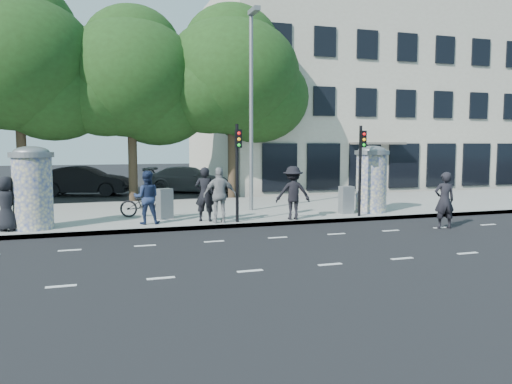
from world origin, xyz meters
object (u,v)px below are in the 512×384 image
object	(u,v)px
ad_column_left	(33,186)
ped_b	(205,194)
traffic_pole_far	(361,161)
ped_c	(147,197)
cabinet_right	(346,200)
car_right	(190,180)
traffic_pole_near	(237,163)
ped_d	(293,193)
car_mid	(84,181)
bicycle	(145,204)
ad_column_right	(371,177)
ped_a	(6,204)
ped_e	(220,195)
cabinet_left	(165,204)
street_lamp	(252,96)
man_road	(444,200)

from	to	relation	value
ad_column_left	ped_b	bearing A→B (deg)	-1.39
traffic_pole_far	ad_column_left	bearing A→B (deg)	176.45
traffic_pole_far	ped_c	size ratio (longest dim) A/B	1.87
ped_c	cabinet_right	size ratio (longest dim) A/B	1.69
car_right	traffic_pole_near	bearing A→B (deg)	-158.17
ped_d	car_mid	bearing A→B (deg)	-48.63
bicycle	ad_column_left	bearing A→B (deg)	129.88
ad_column_right	car_mid	bearing A→B (deg)	133.04
ad_column_left	ped_a	xyz separation A→B (m)	(-0.75, -0.22, -0.52)
traffic_pole_near	ped_e	bearing A→B (deg)	174.75
traffic_pole_far	cabinet_left	distance (m)	7.45
ad_column_left	ped_e	distance (m)	6.03
ad_column_left	traffic_pole_near	world-z (taller)	traffic_pole_near
traffic_pole_near	ped_c	bearing A→B (deg)	168.75
ped_e	cabinet_left	xyz separation A→B (m)	(-1.69, 1.55, -0.41)
ped_e	cabinet_right	world-z (taller)	ped_e
street_lamp	ped_a	world-z (taller)	street_lamp
ped_b	ped_d	world-z (taller)	ped_d
ped_b	car_right	size ratio (longest dim) A/B	0.37
bicycle	cabinet_right	size ratio (longest dim) A/B	1.75
ad_column_right	traffic_pole_far	distance (m)	1.52
car_mid	bicycle	bearing A→B (deg)	-151.25
ad_column_right	ped_a	size ratio (longest dim) A/B	1.53
traffic_pole_near	ped_c	xyz separation A→B (m)	(-3.05, 0.61, -1.17)
ped_b	cabinet_right	xyz separation A→B (m)	(5.67, 0.20, -0.42)
ped_c	traffic_pole_far	bearing A→B (deg)	-176.70
cabinet_left	ped_c	bearing A→B (deg)	-148.01
ped_d	man_road	size ratio (longest dim) A/B	1.00
ped_c	man_road	xyz separation A→B (m)	(9.65, -3.11, -0.09)
street_lamp	ad_column_right	bearing A→B (deg)	-23.73
street_lamp	traffic_pole_near	bearing A→B (deg)	-116.23
ped_b	bicycle	distance (m)	2.54
bicycle	ped_e	bearing A→B (deg)	-114.32
traffic_pole_near	bicycle	world-z (taller)	traffic_pole_near
ped_c	ped_e	distance (m)	2.49
ped_c	car_right	distance (m)	12.68
street_lamp	ped_b	distance (m)	4.97
traffic_pole_far	car_mid	bearing A→B (deg)	128.29
ped_a	cabinet_left	world-z (taller)	ped_a
traffic_pole_far	street_lamp	world-z (taller)	street_lamp
traffic_pole_near	street_lamp	size ratio (longest dim) A/B	0.42
traffic_pole_near	ped_d	distance (m)	2.37
ad_column_right	ped_e	world-z (taller)	ad_column_right
ped_b	traffic_pole_near	bearing A→B (deg)	174.86
traffic_pole_near	cabinet_right	size ratio (longest dim) A/B	3.17
ped_e	car_mid	xyz separation A→B (m)	(-4.67, 12.72, -0.30)
ad_column_left	ped_d	bearing A→B (deg)	-4.28
ped_b	ped_c	distance (m)	2.01
ped_c	ped_e	xyz separation A→B (m)	(2.42, -0.55, 0.06)
ped_c	ped_d	xyz separation A→B (m)	(5.14, -0.55, 0.06)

